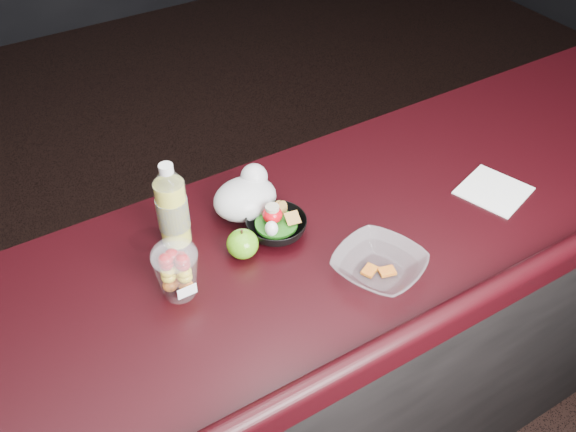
% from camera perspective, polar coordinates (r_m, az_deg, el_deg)
% --- Properties ---
extents(counter, '(4.06, 0.71, 1.02)m').
position_cam_1_polar(counter, '(1.93, 1.43, -13.31)').
color(counter, black).
rests_on(counter, ground).
extents(lemonade_bottle, '(0.07, 0.07, 0.23)m').
position_cam_1_polar(lemonade_bottle, '(1.51, -10.23, 0.50)').
color(lemonade_bottle, yellow).
rests_on(lemonade_bottle, counter).
extents(fruit_cup, '(0.10, 0.10, 0.14)m').
position_cam_1_polar(fruit_cup, '(1.40, -9.90, -4.69)').
color(fruit_cup, white).
rests_on(fruit_cup, counter).
extents(green_apple, '(0.08, 0.08, 0.08)m').
position_cam_1_polar(green_apple, '(1.49, -4.06, -2.49)').
color(green_apple, '#449310').
rests_on(green_apple, counter).
extents(plastic_bag, '(0.16, 0.13, 0.12)m').
position_cam_1_polar(plastic_bag, '(1.60, -3.73, 1.80)').
color(plastic_bag, silver).
rests_on(plastic_bag, counter).
extents(snack_bowl, '(0.17, 0.17, 0.08)m').
position_cam_1_polar(snack_bowl, '(1.55, -1.09, -0.86)').
color(snack_bowl, black).
rests_on(snack_bowl, counter).
extents(takeout_bowl, '(0.26, 0.26, 0.05)m').
position_cam_1_polar(takeout_bowl, '(1.47, 8.10, -4.40)').
color(takeout_bowl, silver).
rests_on(takeout_bowl, counter).
extents(paper_napkin, '(0.20, 0.20, 0.00)m').
position_cam_1_polar(paper_napkin, '(1.77, 17.82, 2.16)').
color(paper_napkin, white).
rests_on(paper_napkin, counter).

